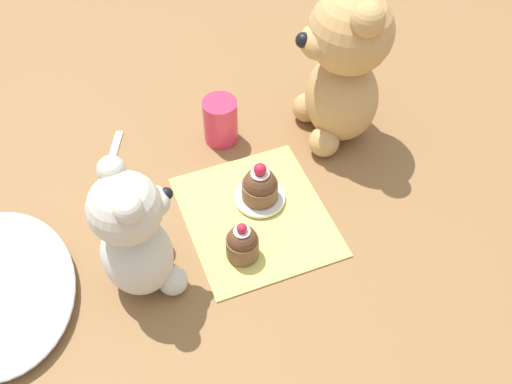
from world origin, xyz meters
name	(u,v)px	position (x,y,z in m)	size (l,w,h in m)	color
ground_plane	(256,217)	(0.00, 0.00, 0.00)	(4.00, 4.00, 0.00)	olive
knitted_placemat	(256,215)	(0.00, 0.00, 0.00)	(0.23, 0.20, 0.01)	#E0D166
teddy_bear_cream	(135,236)	(-0.04, 0.17, 0.10)	(0.11, 0.11, 0.20)	beige
teddy_bear_tan	(343,67)	(0.12, -0.18, 0.13)	(0.14, 0.14, 0.26)	tan
cupcake_near_cream_bear	(242,243)	(-0.06, 0.04, 0.03)	(0.04, 0.04, 0.06)	brown
saucer_plate	(260,197)	(0.03, -0.02, 0.01)	(0.07, 0.07, 0.01)	white
cupcake_near_tan_bear	(260,186)	(0.03, -0.02, 0.03)	(0.05, 0.05, 0.07)	brown
juice_glass	(221,121)	(0.17, -0.01, 0.04)	(0.05, 0.05, 0.08)	#DB3356
teaspoon	(110,162)	(0.18, 0.17, 0.00)	(0.14, 0.01, 0.01)	silver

